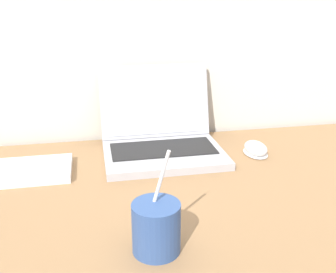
# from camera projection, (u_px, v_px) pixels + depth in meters

# --- Properties ---
(laptop) EXTENTS (0.32, 0.29, 0.22)m
(laptop) POSITION_uv_depth(u_px,v_px,m) (161.00, 135.00, 1.08)
(laptop) COLOR #ADADB2
(laptop) RESTS_ON desk
(drink_cup) EXTENTS (0.08, 0.08, 0.18)m
(drink_cup) POSITION_uv_depth(u_px,v_px,m) (156.00, 226.00, 0.66)
(drink_cup) COLOR #33518C
(drink_cup) RESTS_ON desk
(computer_mouse) EXTENTS (0.06, 0.09, 0.03)m
(computer_mouse) POSITION_uv_depth(u_px,v_px,m) (256.00, 149.00, 1.07)
(computer_mouse) COLOR white
(computer_mouse) RESTS_ON desk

